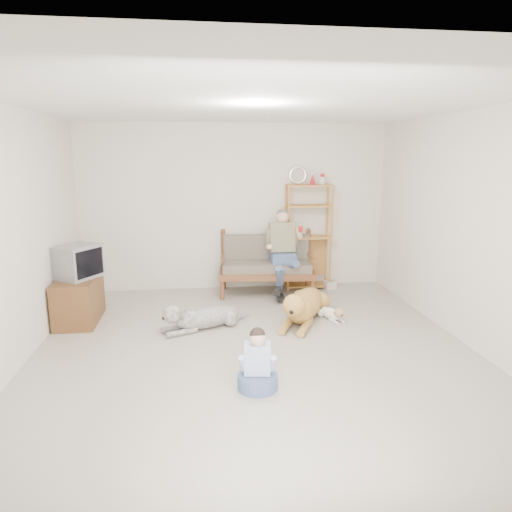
{
  "coord_description": "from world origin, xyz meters",
  "views": [
    {
      "loc": [
        -0.6,
        -4.71,
        2.18
      ],
      "look_at": [
        0.13,
        1.0,
        0.92
      ],
      "focal_mm": 32.0,
      "sensor_mm": 36.0,
      "label": 1
    }
  ],
  "objects": [
    {
      "name": "floor",
      "position": [
        0.0,
        0.0,
        0.0
      ],
      "size": [
        5.5,
        5.5,
        0.0
      ],
      "primitive_type": "plane",
      "color": "#BEB6A7",
      "rests_on": "ground"
    },
    {
      "name": "ceiling",
      "position": [
        0.0,
        0.0,
        2.7
      ],
      "size": [
        5.5,
        5.5,
        0.0
      ],
      "primitive_type": "plane",
      "rotation": [
        3.14,
        0.0,
        0.0
      ],
      "color": "white",
      "rests_on": "ground"
    },
    {
      "name": "wall_back",
      "position": [
        0.0,
        2.75,
        1.35
      ],
      "size": [
        5.0,
        0.0,
        5.0
      ],
      "primitive_type": "plane",
      "rotation": [
        1.57,
        0.0,
        0.0
      ],
      "color": "beige",
      "rests_on": "ground"
    },
    {
      "name": "wall_front",
      "position": [
        0.0,
        -2.75,
        1.35
      ],
      "size": [
        5.0,
        0.0,
        5.0
      ],
      "primitive_type": "plane",
      "rotation": [
        -1.57,
        0.0,
        0.0
      ],
      "color": "beige",
      "rests_on": "ground"
    },
    {
      "name": "wall_left",
      "position": [
        -2.5,
        0.0,
        1.35
      ],
      "size": [
        0.0,
        5.5,
        5.5
      ],
      "primitive_type": "plane",
      "rotation": [
        1.57,
        0.0,
        1.57
      ],
      "color": "beige",
      "rests_on": "ground"
    },
    {
      "name": "wall_right",
      "position": [
        2.5,
        0.0,
        1.35
      ],
      "size": [
        0.0,
        5.5,
        5.5
      ],
      "primitive_type": "plane",
      "rotation": [
        1.57,
        0.0,
        -1.57
      ],
      "color": "beige",
      "rests_on": "ground"
    },
    {
      "name": "loveseat",
      "position": [
        0.46,
        2.36,
        0.49
      ],
      "size": [
        1.56,
        0.84,
        0.95
      ],
      "rotation": [
        0.0,
        0.0,
        -0.1
      ],
      "color": "brown",
      "rests_on": "ground"
    },
    {
      "name": "man",
      "position": [
        0.69,
        2.12,
        0.63
      ],
      "size": [
        0.52,
        0.74,
        1.2
      ],
      "color": "slate",
      "rests_on": "loveseat"
    },
    {
      "name": "etagere",
      "position": [
        1.19,
        2.55,
        0.89
      ],
      "size": [
        0.77,
        0.34,
        2.03
      ],
      "color": "#BF823C",
      "rests_on": "ground"
    },
    {
      "name": "book_stack",
      "position": [
        1.57,
        2.47,
        0.06
      ],
      "size": [
        0.22,
        0.19,
        0.12
      ],
      "primitive_type": "cube",
      "rotation": [
        0.0,
        0.0,
        0.28
      ],
      "color": "silver",
      "rests_on": "ground"
    },
    {
      "name": "tv_stand",
      "position": [
        -2.23,
        1.37,
        0.3
      ],
      "size": [
        0.51,
        0.9,
        0.6
      ],
      "rotation": [
        0.0,
        0.0,
        0.01
      ],
      "color": "brown",
      "rests_on": "ground"
    },
    {
      "name": "crt_tv",
      "position": [
        -2.19,
        1.39,
        0.82
      ],
      "size": [
        0.64,
        0.67,
        0.44
      ],
      "rotation": [
        0.0,
        0.0,
        -0.56
      ],
      "color": "gray",
      "rests_on": "tv_stand"
    },
    {
      "name": "wall_outlet",
      "position": [
        -1.25,
        2.73,
        0.3
      ],
      "size": [
        0.12,
        0.02,
        0.08
      ],
      "primitive_type": "cube",
      "color": "silver",
      "rests_on": "ground"
    },
    {
      "name": "golden_retriever",
      "position": [
        0.77,
        1.04,
        0.2
      ],
      "size": [
        0.88,
        1.55,
        0.5
      ],
      "rotation": [
        0.0,
        0.0,
        -0.46
      ],
      "color": "#BF8742",
      "rests_on": "ground"
    },
    {
      "name": "shaggy_dog",
      "position": [
        -0.61,
        0.88,
        0.15
      ],
      "size": [
        1.2,
        0.63,
        0.38
      ],
      "rotation": [
        0.0,
        0.0,
        -1.16
      ],
      "color": "silver",
      "rests_on": "ground"
    },
    {
      "name": "terrier",
      "position": [
        1.17,
        0.98,
        0.09
      ],
      "size": [
        0.28,
        0.55,
        0.21
      ],
      "rotation": [
        0.0,
        0.0,
        0.34
      ],
      "color": "white",
      "rests_on": "ground"
    },
    {
      "name": "child",
      "position": [
        -0.08,
        -0.74,
        0.22
      ],
      "size": [
        0.39,
        0.39,
        0.61
      ],
      "rotation": [
        0.0,
        0.0,
        -0.14
      ],
      "color": "slate",
      "rests_on": "ground"
    }
  ]
}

